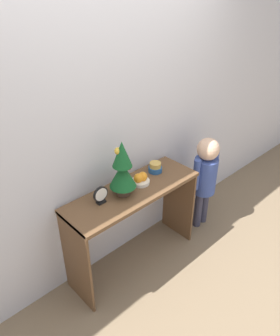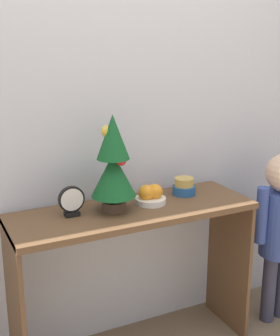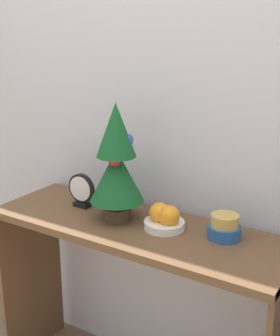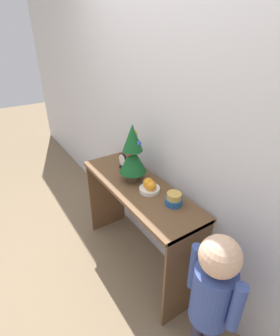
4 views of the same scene
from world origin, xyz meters
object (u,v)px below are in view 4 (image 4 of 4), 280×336
at_px(fruit_bowl, 150,186).
at_px(singing_bowl, 174,199).
at_px(mini_tree, 133,153).
at_px(child_figure, 213,291).
at_px(desk_clock, 123,161).

height_order(fruit_bowl, singing_bowl, fruit_bowl).
bearing_deg(mini_tree, fruit_bowl, 4.84).
relative_size(mini_tree, fruit_bowl, 3.02).
xyz_separation_m(singing_bowl, child_figure, (0.54, -0.16, -0.22)).
bearing_deg(singing_bowl, desk_clock, -176.43).
bearing_deg(fruit_bowl, desk_clock, 178.88).
xyz_separation_m(desk_clock, child_figure, (1.16, -0.12, -0.25)).
xyz_separation_m(fruit_bowl, singing_bowl, (0.22, 0.05, -0.00)).
bearing_deg(desk_clock, fruit_bowl, -1.12).
relative_size(fruit_bowl, desk_clock, 1.06).
height_order(desk_clock, child_figure, child_figure).
bearing_deg(mini_tree, singing_bowl, 8.59).
relative_size(desk_clock, child_figure, 0.14).
relative_size(singing_bowl, child_figure, 0.12).
bearing_deg(desk_clock, child_figure, -5.84).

